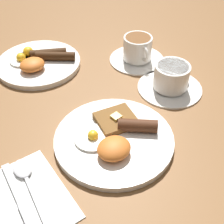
% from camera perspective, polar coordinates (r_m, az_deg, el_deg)
% --- Properties ---
extents(ground_plane, '(3.00, 3.00, 0.00)m').
position_cam_1_polar(ground_plane, '(0.68, 0.36, -5.49)').
color(ground_plane, brown).
extents(breakfast_plate_near, '(0.26, 0.26, 0.05)m').
position_cam_1_polar(breakfast_plate_near, '(0.67, 0.46, -4.82)').
color(breakfast_plate_near, white).
rests_on(breakfast_plate_near, ground_plane).
extents(breakfast_plate_far, '(0.24, 0.24, 0.05)m').
position_cam_1_polar(breakfast_plate_far, '(0.92, -13.38, 8.89)').
color(breakfast_plate_far, white).
rests_on(breakfast_plate_far, ground_plane).
extents(teacup_near, '(0.17, 0.17, 0.07)m').
position_cam_1_polar(teacup_near, '(0.81, 10.76, 5.89)').
color(teacup_near, white).
rests_on(teacup_near, ground_plane).
extents(teacup_far, '(0.16, 0.16, 0.08)m').
position_cam_1_polar(teacup_far, '(0.91, 4.67, 10.99)').
color(teacup_far, white).
rests_on(teacup_far, ground_plane).
extents(napkin, '(0.14, 0.19, 0.01)m').
position_cam_1_polar(napkin, '(0.61, -15.25, -14.96)').
color(napkin, white).
rests_on(napkin, ground_plane).
extents(knife, '(0.03, 0.19, 0.01)m').
position_cam_1_polar(knife, '(0.60, -16.03, -16.00)').
color(knife, silver).
rests_on(knife, napkin).
extents(spoon, '(0.04, 0.18, 0.01)m').
position_cam_1_polar(spoon, '(0.63, -15.60, -11.06)').
color(spoon, silver).
rests_on(spoon, napkin).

